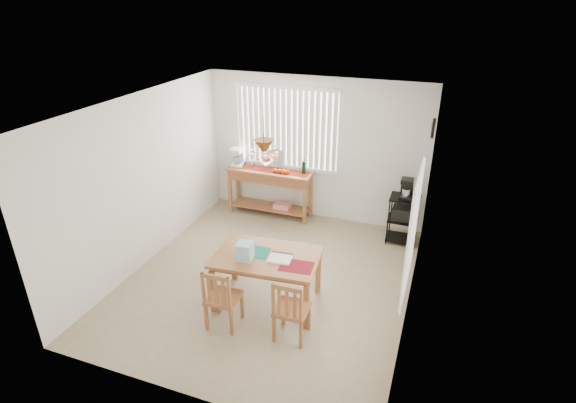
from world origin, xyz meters
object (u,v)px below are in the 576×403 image
at_px(sideboard, 270,181).
at_px(chair_right, 291,310).
at_px(chair_left, 222,299).
at_px(wire_cart, 403,215).
at_px(dining_table, 267,261).
at_px(cart_items, 407,188).

xyz_separation_m(sideboard, chair_right, (1.51, -3.06, -0.25)).
bearing_deg(chair_left, chair_right, 5.40).
bearing_deg(wire_cart, chair_left, -121.98).
distance_m(sideboard, dining_table, 2.67).
bearing_deg(chair_right, wire_cart, 71.41).
bearing_deg(chair_right, cart_items, 71.47).
height_order(sideboard, chair_left, sideboard).
distance_m(sideboard, cart_items, 2.50).
relative_size(wire_cart, chair_right, 0.95).
xyz_separation_m(sideboard, cart_items, (2.47, -0.18, 0.30)).
relative_size(sideboard, chair_right, 1.84).
bearing_deg(sideboard, chair_left, -78.67).
relative_size(cart_items, chair_right, 0.39).
bearing_deg(sideboard, chair_right, -63.75).
xyz_separation_m(dining_table, chair_right, (0.54, -0.57, -0.23)).
xyz_separation_m(sideboard, chair_left, (0.63, -3.14, -0.25)).
bearing_deg(chair_left, sideboard, 101.33).
bearing_deg(chair_left, wire_cart, 58.02).
relative_size(sideboard, chair_left, 1.86).
distance_m(sideboard, wire_cart, 2.49).
height_order(dining_table, chair_right, chair_right).
bearing_deg(wire_cart, cart_items, 90.00).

